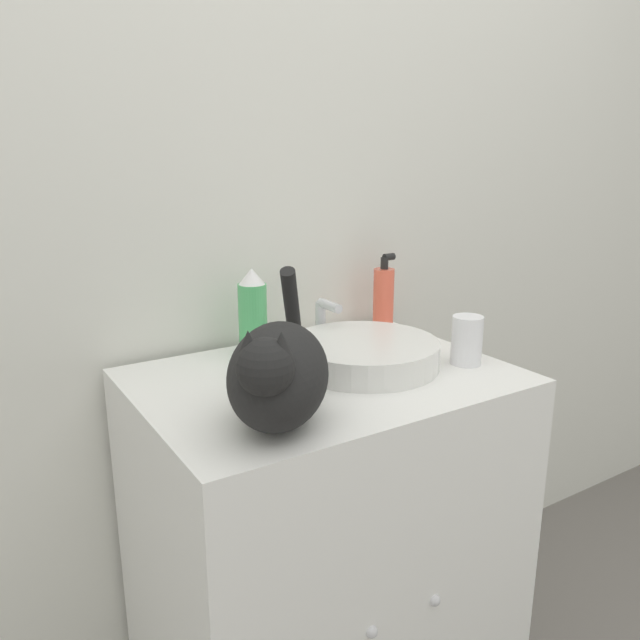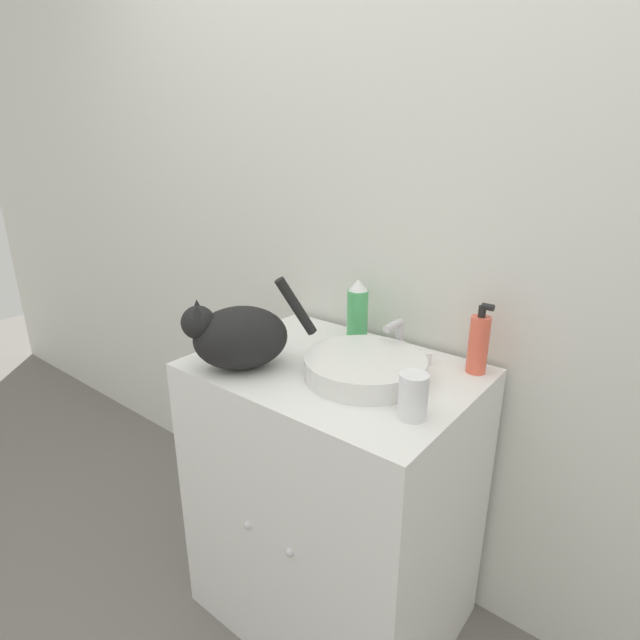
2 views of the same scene
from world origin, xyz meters
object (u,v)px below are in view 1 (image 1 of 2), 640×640
object	(u,v)px
spray_bottle	(253,313)
cup	(467,340)
cat	(278,373)
soap_bottle	(384,297)

from	to	relation	value
spray_bottle	cup	world-z (taller)	spray_bottle
cat	cup	xyz separation A→B (m)	(0.50, 0.06, -0.04)
soap_bottle	spray_bottle	distance (m)	0.38
soap_bottle	spray_bottle	size ratio (longest dim) A/B	0.99
soap_bottle	spray_bottle	world-z (taller)	spray_bottle
spray_bottle	cup	distance (m)	0.48
soap_bottle	cup	distance (m)	0.32
soap_bottle	spray_bottle	xyz separation A→B (m)	(-0.38, -0.01, 0.01)
cat	cup	distance (m)	0.51
cat	spray_bottle	bearing A→B (deg)	-161.91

